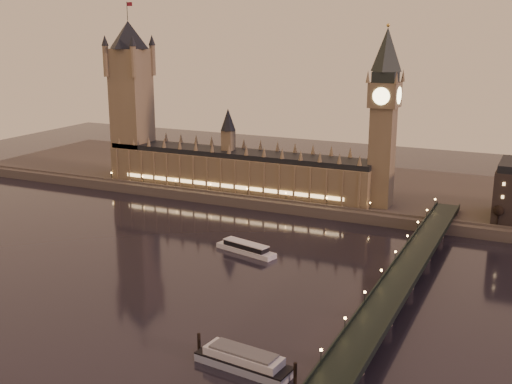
{
  "coord_description": "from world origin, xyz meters",
  "views": [
    {
      "loc": [
        142.68,
        -239.06,
        108.57
      ],
      "look_at": [
        14.03,
        35.0,
        30.07
      ],
      "focal_mm": 45.0,
      "sensor_mm": 36.0,
      "label": 1
    }
  ],
  "objects": [
    {
      "name": "far_embankment",
      "position": [
        30.0,
        165.0,
        3.0
      ],
      "size": [
        560.0,
        130.0,
        6.0
      ],
      "primitive_type": "cube",
      "color": "#423D35",
      "rests_on": "ground"
    },
    {
      "name": "moored_barge",
      "position": [
        58.93,
        -70.21,
        2.98
      ],
      "size": [
        38.23,
        13.09,
        7.05
      ],
      "rotation": [
        0.0,
        0.0,
        -0.12
      ],
      "color": "#96A6BF",
      "rests_on": "ground"
    },
    {
      "name": "cruise_boat_a",
      "position": [
        11.06,
        29.62,
        2.34
      ],
      "size": [
        34.01,
        15.27,
        5.32
      ],
      "rotation": [
        0.0,
        0.0,
        -0.25
      ],
      "color": "silver",
      "rests_on": "ground"
    },
    {
      "name": "bare_tree_0",
      "position": [
        121.43,
        109.0,
        15.22
      ],
      "size": [
        6.07,
        6.07,
        12.35
      ],
      "color": "black",
      "rests_on": "ground"
    },
    {
      "name": "victoria_tower",
      "position": [
        -120.0,
        121.0,
        65.79
      ],
      "size": [
        31.68,
        31.68,
        118.0
      ],
      "color": "brown",
      "rests_on": "ground"
    },
    {
      "name": "big_ben",
      "position": [
        53.99,
        120.99,
        63.95
      ],
      "size": [
        17.68,
        17.68,
        104.0
      ],
      "color": "brown",
      "rests_on": "ground"
    },
    {
      "name": "ground",
      "position": [
        0.0,
        0.0,
        0.0
      ],
      "size": [
        700.0,
        700.0,
        0.0
      ],
      "primitive_type": "plane",
      "color": "black",
      "rests_on": "ground"
    },
    {
      "name": "westminster_bridge",
      "position": [
        91.61,
        0.0,
        5.52
      ],
      "size": [
        13.2,
        260.0,
        15.3
      ],
      "color": "black",
      "rests_on": "ground"
    },
    {
      "name": "palace_of_westminster",
      "position": [
        -40.12,
        120.99,
        21.71
      ],
      "size": [
        180.0,
        26.62,
        52.0
      ],
      "color": "brown",
      "rests_on": "ground"
    }
  ]
}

